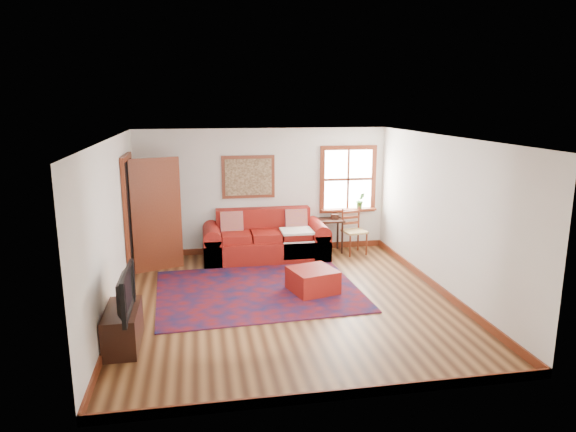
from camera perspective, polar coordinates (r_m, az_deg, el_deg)
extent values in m
plane|color=#432412|center=(8.02, -0.11, -9.43)|extent=(5.50, 5.50, 0.00)
cube|color=silver|center=(10.31, -2.76, 2.77)|extent=(5.00, 0.04, 2.50)
cube|color=silver|center=(5.07, 5.33, -7.80)|extent=(5.00, 0.04, 2.50)
cube|color=silver|center=(7.63, -18.94, -1.43)|extent=(0.04, 5.50, 2.50)
cube|color=silver|center=(8.43, 16.87, 0.01)|extent=(0.04, 5.50, 2.50)
cube|color=white|center=(7.45, -0.11, 8.68)|extent=(5.00, 5.50, 0.04)
cube|color=maroon|center=(10.56, -2.68, -3.61)|extent=(5.00, 0.03, 0.12)
cube|color=maroon|center=(7.99, -18.22, -9.74)|extent=(0.03, 5.50, 0.12)
cube|color=maroon|center=(8.75, 16.28, -7.62)|extent=(0.03, 5.50, 0.12)
cube|color=white|center=(10.62, 6.66, 4.09)|extent=(1.00, 0.02, 1.20)
cube|color=maroon|center=(10.53, 6.78, 7.55)|extent=(1.18, 0.06, 0.09)
cube|color=maroon|center=(10.72, 6.60, 0.67)|extent=(1.18, 0.06, 0.09)
cube|color=maroon|center=(10.47, 3.82, 4.02)|extent=(0.09, 0.06, 1.20)
cube|color=maroon|center=(10.78, 9.47, 4.13)|extent=(0.09, 0.06, 1.20)
cube|color=maroon|center=(10.61, 6.69, 4.08)|extent=(1.00, 0.04, 0.05)
cube|color=maroon|center=(10.65, 6.71, 0.72)|extent=(1.15, 0.20, 0.04)
imported|color=#2E6623|center=(10.67, 8.05, 1.72)|extent=(0.18, 0.15, 0.33)
cube|color=black|center=(9.22, -17.33, -0.40)|extent=(0.02, 0.90, 2.05)
cube|color=maroon|center=(8.74, -17.52, -1.12)|extent=(0.06, 0.09, 2.05)
cube|color=maroon|center=(9.70, -16.80, 0.26)|extent=(0.06, 0.09, 2.05)
cube|color=maroon|center=(9.05, -17.58, 6.22)|extent=(0.06, 1.08, 0.09)
cube|color=maroon|center=(9.46, -14.39, 0.10)|extent=(0.86, 0.35, 2.05)
cube|color=silver|center=(9.44, -14.43, 0.71)|extent=(0.56, 0.22, 1.33)
cube|color=maroon|center=(10.20, -4.44, 4.35)|extent=(1.05, 0.04, 0.85)
cube|color=tan|center=(10.17, -4.42, 4.33)|extent=(0.92, 0.03, 0.72)
cube|color=#630E11|center=(8.44, -3.33, -8.25)|extent=(3.35, 2.74, 0.02)
cube|color=maroon|center=(10.03, -2.48, -3.61)|extent=(2.40, 0.99, 0.42)
cube|color=maroon|center=(10.26, -2.78, -0.53)|extent=(1.87, 0.27, 0.52)
cube|color=maroon|center=(9.94, -8.42, -3.58)|extent=(0.33, 0.99, 0.52)
cube|color=maroon|center=(10.20, 3.29, -3.04)|extent=(0.33, 0.99, 0.52)
cube|color=orange|center=(10.02, -6.27, -0.72)|extent=(0.44, 0.21, 0.46)
cube|color=orange|center=(10.18, 0.90, -0.44)|extent=(0.44, 0.21, 0.46)
cube|color=silver|center=(9.84, 0.98, -1.68)|extent=(0.61, 0.55, 0.04)
cube|color=maroon|center=(8.33, 2.76, -7.17)|extent=(0.83, 0.83, 0.39)
cube|color=black|center=(10.41, 4.60, -0.47)|extent=(0.57, 0.43, 0.04)
cylinder|color=black|center=(10.27, 3.54, -2.59)|extent=(0.04, 0.04, 0.64)
cylinder|color=black|center=(10.39, 6.05, -2.46)|extent=(0.04, 0.04, 0.64)
cylinder|color=black|center=(10.60, 3.10, -2.10)|extent=(0.04, 0.04, 0.64)
cylinder|color=black|center=(10.71, 5.54, -1.99)|extent=(0.04, 0.04, 0.64)
cube|color=tan|center=(10.37, 7.40, -1.72)|extent=(0.50, 0.48, 0.04)
cylinder|color=maroon|center=(10.20, 6.91, -3.35)|extent=(0.04, 0.04, 0.44)
cylinder|color=maroon|center=(10.37, 8.72, -3.13)|extent=(0.04, 0.04, 0.44)
cylinder|color=maroon|center=(10.43, 6.05, -1.59)|extent=(0.04, 0.04, 0.92)
cylinder|color=maroon|center=(10.60, 7.83, -1.41)|extent=(0.04, 0.04, 0.92)
cube|color=maroon|center=(10.46, 6.98, -0.16)|extent=(0.37, 0.10, 0.28)
cube|color=black|center=(6.88, -17.88, -11.72)|extent=(0.41, 0.90, 0.50)
imported|color=black|center=(6.54, -18.19, -8.09)|extent=(0.13, 0.95, 0.55)
cylinder|color=silver|center=(7.12, -17.23, -7.89)|extent=(0.12, 0.12, 0.18)
cylinder|color=#FFA53F|center=(7.13, -17.22, -8.11)|extent=(0.07, 0.07, 0.12)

